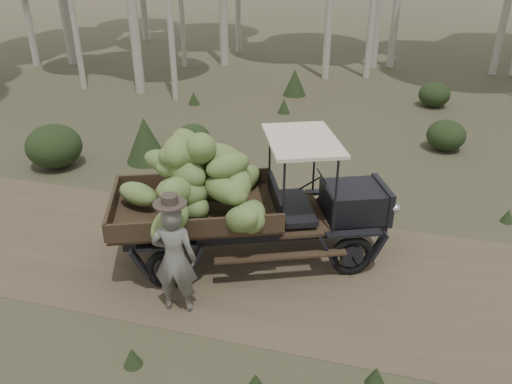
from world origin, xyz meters
TOP-DOWN VIEW (x-y plane):
  - ground at (0.00, 0.00)m, footprint 120.00×120.00m
  - dirt_track at (0.00, 0.00)m, footprint 70.00×4.00m
  - banana_truck at (-2.52, 0.00)m, footprint 5.22×3.55m
  - farmer at (-2.83, -1.46)m, footprint 0.75×0.57m
  - undergrowth at (2.05, 0.75)m, footprint 21.45×22.12m

SIDE VIEW (x-z plane):
  - ground at x=0.00m, z-range 0.00..0.00m
  - dirt_track at x=0.00m, z-range 0.00..0.01m
  - undergrowth at x=2.05m, z-range -0.15..1.17m
  - farmer at x=-2.83m, z-range -0.06..1.99m
  - banana_truck at x=-2.52m, z-range 0.19..2.84m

